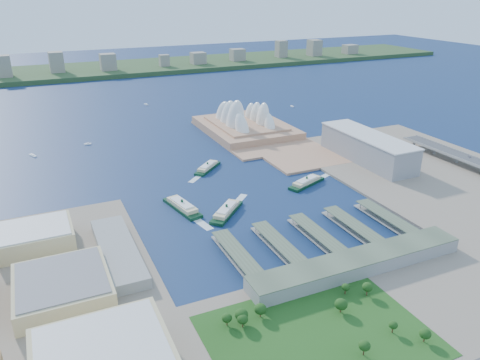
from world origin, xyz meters
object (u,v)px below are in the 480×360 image
ferry_b (208,166)px  car_c (470,157)px  ferry_d (307,181)px  opera_house (246,113)px  ferry_c (227,209)px  ferry_a (182,205)px  toaster_building (367,148)px

ferry_b → car_c: (318.59, -139.51, 10.46)m
ferry_b → ferry_d: size_ratio=0.95×
opera_house → ferry_b: bearing=-131.3°
ferry_c → car_c: 346.99m
ferry_a → car_c: bearing=-17.2°
opera_house → ferry_c: (-147.75, -267.41, -26.46)m
ferry_b → ferry_c: ferry_c is taller
toaster_building → ferry_a: size_ratio=2.52×
opera_house → car_c: size_ratio=43.06×
ferry_c → ferry_d: bearing=-119.7°
ferry_b → ferry_d: ferry_d is taller
opera_house → ferry_b: opera_house is taller
toaster_building → ferry_c: size_ratio=2.64×
ferry_a → ferry_b: 121.74m
ferry_d → car_c: (226.77, -40.84, 10.17)m
toaster_building → ferry_b: size_ratio=2.93×
opera_house → car_c: bearing=-54.2°
ferry_b → ferry_c: (-28.16, -131.05, 0.54)m
opera_house → car_c: (199.00, -275.86, -16.54)m
toaster_building → ferry_a: 280.41m
toaster_building → ferry_b: 219.59m
ferry_b → ferry_d: bearing=-0.4°
ferry_c → ferry_d: (119.98, 32.39, -0.26)m
opera_house → ferry_d: size_ratio=3.22×
opera_house → toaster_building: size_ratio=1.16×
opera_house → car_c: 340.55m
ferry_d → opera_house: bearing=-28.7°
ferry_d → ferry_b: bearing=21.0°
ferry_b → car_c: 347.96m
toaster_building → ferry_d: size_ratio=2.77×
ferry_b → ferry_c: size_ratio=0.90×
toaster_building → ferry_c: (-237.75, -67.41, -14.96)m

